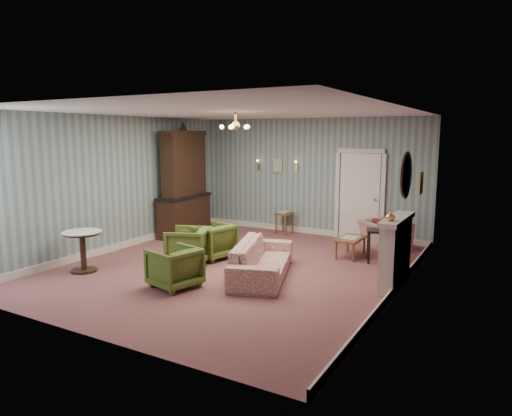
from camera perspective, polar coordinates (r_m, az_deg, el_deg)
The scene contains 27 objects.
floor at distance 8.85m, azimuth -2.42°, elevation -7.31°, with size 7.00×7.00×0.00m, color #86504E.
ceiling at distance 8.50m, azimuth -2.56°, elevation 11.80°, with size 7.00×7.00×0.00m, color white.
wall_back at distance 11.65m, azimuth 6.68°, elevation 3.86°, with size 6.00×6.00×0.00m, color slate.
wall_front at distance 5.92m, azimuth -20.74°, elevation -1.65°, with size 6.00×6.00×0.00m, color slate.
wall_left at distance 10.45m, azimuth -16.61°, elevation 2.95°, with size 7.00×7.00×0.00m, color slate.
wall_right at distance 7.43m, azimuth 17.56°, elevation 0.58°, with size 7.00×7.00×0.00m, color slate.
wall_right_floral at distance 7.43m, azimuth 17.44°, elevation 0.59°, with size 7.00×7.00×0.00m, color #AB556A.
door at distance 11.22m, azimuth 12.70°, elevation 1.60°, with size 1.12×0.12×2.16m, color white, non-canonical shape.
olive_chair_a at distance 7.73m, azimuth -10.05°, elevation -7.00°, with size 0.72×0.67×0.74m, color #4B6222.
olive_chair_b at distance 9.09m, azimuth -8.36°, elevation -4.41°, with size 0.76×0.71×0.78m, color #4B6222.
olive_chair_c at distance 9.44m, azimuth -5.41°, elevation -3.87°, with size 0.75×0.71×0.78m, color #4B6222.
sofa_chintz at distance 8.17m, azimuth 0.80°, elevation -5.62°, with size 2.15×0.63×0.84m, color #973D3E.
wingback_chair at distance 10.50m, azimuth 15.62°, elevation -2.68°, with size 0.96×0.62×0.83m, color #973D3E.
dresser at distance 11.55m, azimuth -8.93°, elevation 3.38°, with size 0.57×1.65×2.75m, color black, non-canonical shape.
fireplace at distance 8.00m, azimuth 16.88°, elevation -5.15°, with size 0.30×1.40×1.16m, color beige, non-canonical shape.
mantel_vase at distance 7.49m, azimuth 16.28°, elevation -0.96°, with size 0.15×0.15×0.15m, color gold.
oval_mirror at distance 7.78m, azimuth 18.03°, elevation 3.89°, with size 0.04×0.76×0.84m, color white, non-canonical shape.
framed_print at distance 9.12m, azimuth 19.73°, elevation 2.92°, with size 0.04×0.34×0.42m, color gold, non-canonical shape.
coffee_table at distance 9.71m, azimuth 11.60°, elevation -4.75°, with size 0.45×0.80×0.41m, color brown, non-canonical shape.
side_table_black at distance 9.40m, azimuth 14.79°, elevation -4.56°, with size 0.44×0.44×0.66m, color black, non-canonical shape.
pedestal_table at distance 9.04m, azimuth -20.60°, elevation -5.03°, with size 0.70×0.70×0.76m, color black, non-canonical shape.
nesting_table at distance 11.71m, azimuth 3.52°, elevation -1.78°, with size 0.35×0.45×0.59m, color brown, non-canonical shape.
gilt_mirror_back at distance 11.98m, azimuth 2.64°, elevation 5.24°, with size 0.28×0.06×0.36m, color gold, non-canonical shape.
sconce_left at distance 12.22m, azimuth 0.29°, elevation 5.33°, with size 0.16×0.12×0.30m, color gold, non-canonical shape.
sconce_right at distance 11.72m, azimuth 5.01°, elevation 5.14°, with size 0.16×0.12×0.30m, color gold, non-canonical shape.
chandelier at distance 8.49m, azimuth -2.54°, elevation 9.98°, with size 0.56×0.56×0.36m, color gold, non-canonical shape.
burgundy_cushion at distance 10.36m, azimuth 15.17°, elevation -2.46°, with size 0.38×0.10×0.38m, color maroon.
Camera 1 is at (4.50, -7.20, 2.48)m, focal length 32.36 mm.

